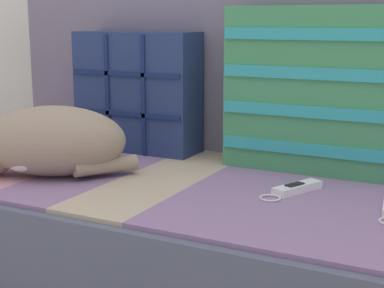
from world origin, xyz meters
The scene contains 6 objects.
couch centered at (0.00, 0.14, 0.19)m, with size 2.04×0.82×0.39m.
sofa_backrest centered at (0.00, 0.48, 0.66)m, with size 2.00×0.14×0.55m.
throw_pillow_quilted centered at (-0.52, 0.33, 0.56)m, with size 0.38×0.14×0.35m.
throw_pillow_striped centered at (0.02, 0.33, 0.60)m, with size 0.45×0.14×0.42m.
sleeping_cat centered at (-0.56, -0.03, 0.47)m, with size 0.41×0.34×0.18m.
game_remote_far centered at (0.05, 0.11, 0.39)m, with size 0.11×0.18×0.02m.
Camera 1 is at (0.43, -1.14, 0.77)m, focal length 55.00 mm.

